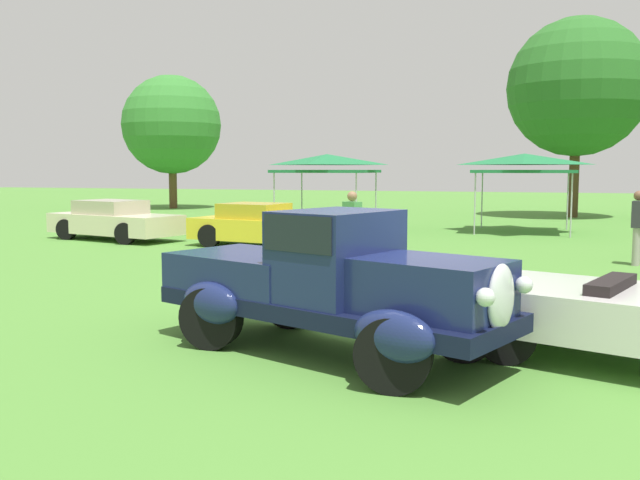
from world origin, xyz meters
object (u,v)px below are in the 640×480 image
object	(u,v)px
feature_pickup_truck	(331,281)
spectator_near_truck	(637,225)
show_car_yellow	(257,225)
spectator_between_cars	(352,226)
canopy_tent_left_field	(327,162)
show_car_cream	(114,220)
canopy_tent_center_field	(524,162)

from	to	relation	value
feature_pickup_truck	spectator_near_truck	bearing A→B (deg)	64.53
show_car_yellow	spectator_between_cars	xyz separation A→B (m)	(3.60, -3.17, 0.32)
spectator_between_cars	canopy_tent_left_field	distance (m)	9.65
canopy_tent_left_field	show_car_yellow	bearing A→B (deg)	-92.84
feature_pickup_truck	canopy_tent_left_field	bearing A→B (deg)	107.16
show_car_cream	show_car_yellow	bearing A→B (deg)	-4.64
show_car_cream	canopy_tent_left_field	xyz separation A→B (m)	(5.25, 5.36, 1.82)
show_car_cream	canopy_tent_left_field	bearing A→B (deg)	45.62
spectator_between_cars	canopy_tent_center_field	size ratio (longest dim) A/B	0.51
show_car_cream	spectator_near_truck	xyz separation A→B (m)	(14.63, -1.31, 0.31)
feature_pickup_truck	spectator_between_cars	xyz separation A→B (m)	(-1.63, 7.06, 0.05)
feature_pickup_truck	show_car_cream	distance (m)	14.73
feature_pickup_truck	canopy_tent_left_field	size ratio (longest dim) A/B	1.42
show_car_yellow	feature_pickup_truck	bearing A→B (deg)	-62.95
spectator_near_truck	spectator_between_cars	bearing A→B (deg)	-159.54
spectator_near_truck	canopy_tent_center_field	bearing A→B (deg)	108.69
spectator_near_truck	canopy_tent_center_field	size ratio (longest dim) A/B	0.51
feature_pickup_truck	canopy_tent_center_field	world-z (taller)	canopy_tent_center_field
show_car_yellow	canopy_tent_left_field	xyz separation A→B (m)	(0.29, 5.77, 1.83)
canopy_tent_center_field	show_car_yellow	bearing A→B (deg)	-135.43
show_car_cream	canopy_tent_center_field	size ratio (longest dim) A/B	1.39
show_car_cream	canopy_tent_center_field	bearing A→B (deg)	28.53
canopy_tent_left_field	spectator_near_truck	bearing A→B (deg)	-35.40
feature_pickup_truck	show_car_cream	xyz separation A→B (m)	(-10.19, 10.64, -0.27)
show_car_cream	spectator_between_cars	size ratio (longest dim) A/B	2.76
show_car_yellow	spectator_near_truck	size ratio (longest dim) A/B	2.39
feature_pickup_truck	show_car_yellow	bearing A→B (deg)	117.05
feature_pickup_truck	spectator_between_cars	world-z (taller)	feature_pickup_truck
show_car_yellow	spectator_near_truck	bearing A→B (deg)	-5.35
canopy_tent_left_field	canopy_tent_center_field	world-z (taller)	same
spectator_near_truck	canopy_tent_center_field	distance (m)	8.40
spectator_near_truck	show_car_yellow	bearing A→B (deg)	174.65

